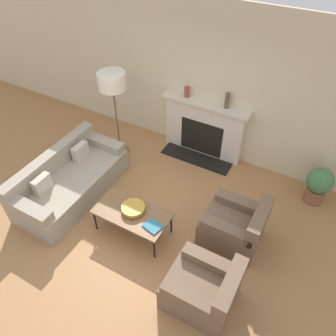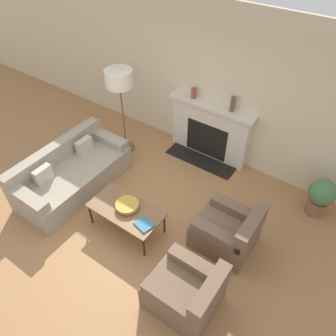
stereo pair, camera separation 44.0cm
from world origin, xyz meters
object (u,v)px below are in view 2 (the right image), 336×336
couch (72,173)px  floor_lamp (119,82)px  mantel_vase_left (194,93)px  potted_plant (321,196)px  armchair_far (228,232)px  bowl (127,205)px  armchair_near (186,292)px  coffee_table (126,211)px  book (144,224)px  fireplace (209,131)px  mantel_vase_center_left (233,104)px

couch → floor_lamp: bearing=-3.0°
mantel_vase_left → potted_plant: mantel_vase_left is taller
armchair_far → bowl: armchair_far is taller
couch → mantel_vase_left: bearing=-27.4°
couch → potted_plant: bearing=-63.6°
armchair_far → potted_plant: bearing=147.1°
armchair_near → armchair_far: (0.00, 1.15, 0.00)m
coffee_table → book: book is taller
fireplace → floor_lamp: 1.92m
bowl → mantel_vase_left: size_ratio=1.83×
mantel_vase_left → coffee_table: bearing=-83.1°
potted_plant → floor_lamp: bearing=-172.4°
couch → floor_lamp: (0.07, 1.39, 1.20)m
coffee_table → mantel_vase_center_left: size_ratio=4.10×
floor_lamp → mantel_vase_left: bearing=37.2°
bowl → floor_lamp: floor_lamp is taller
fireplace → couch: 2.69m
couch → coffee_table: 1.44m
couch → mantel_vase_left: size_ratio=10.42×
bowl → book: size_ratio=1.25×
book → mantel_vase_left: (-0.70, 2.45, 0.80)m
mantel_vase_left → potted_plant: bearing=-6.7°
fireplace → coffee_table: bearing=-92.9°
couch → book: size_ratio=7.10×
armchair_near → armchair_far: same height
coffee_table → mantel_vase_left: mantel_vase_left is taller
mantel_vase_left → armchair_far: bearing=-45.3°
fireplace → mantel_vase_center_left: (0.39, 0.01, 0.73)m
armchair_near → book: 1.14m
coffee_table → floor_lamp: (-1.35, 1.56, 1.08)m
armchair_far → book: 1.25m
fireplace → potted_plant: 2.29m
bowl → potted_plant: size_ratio=0.52×
book → floor_lamp: bearing=150.7°
coffee_table → potted_plant: size_ratio=1.66×
couch → armchair_far: bearing=-81.2°
couch → floor_lamp: size_ratio=1.20×
fireplace → bowl: size_ratio=4.66×
bowl → mantel_vase_left: (-0.28, 2.33, 0.76)m
mantel_vase_left → potted_plant: 2.82m
fireplace → armchair_near: fireplace is taller
armchair_far → floor_lamp: bearing=-108.6°
floor_lamp → mantel_vase_left: (1.07, 0.81, -0.24)m
couch → bowl: bearing=-95.2°
potted_plant → book: bearing=-132.6°
fireplace → mantel_vase_left: bearing=178.0°
bowl → armchair_near: bearing=-21.6°
fireplace → book: size_ratio=5.82×
mantel_vase_center_left → bowl: bearing=-102.4°
mantel_vase_center_left → fireplace: bearing=-177.9°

